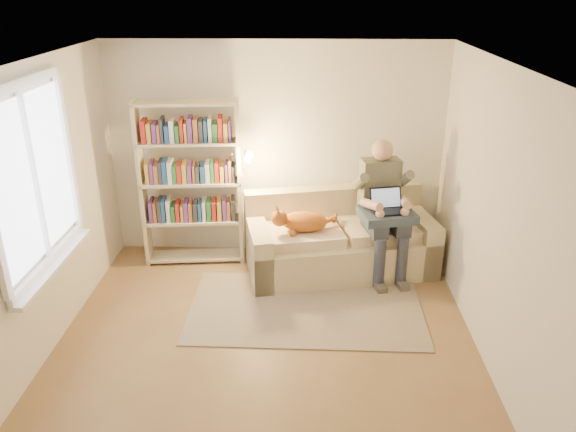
{
  "coord_description": "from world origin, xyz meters",
  "views": [
    {
      "loc": [
        0.34,
        -4.27,
        3.22
      ],
      "look_at": [
        0.19,
        1.0,
        0.98
      ],
      "focal_mm": 35.0,
      "sensor_mm": 36.0,
      "label": 1
    }
  ],
  "objects_px": {
    "bookshelf": "(191,176)",
    "sofa": "(339,243)",
    "person": "(383,202)",
    "cat": "(298,221)",
    "laptop": "(391,205)"
  },
  "relations": [
    {
      "from": "cat",
      "to": "bookshelf",
      "type": "distance_m",
      "value": 1.38
    },
    {
      "from": "person",
      "to": "bookshelf",
      "type": "xyz_separation_m",
      "value": [
        -2.22,
        0.22,
        0.21
      ]
    },
    {
      "from": "cat",
      "to": "laptop",
      "type": "xyz_separation_m",
      "value": [
        1.03,
        0.05,
        0.19
      ]
    },
    {
      "from": "cat",
      "to": "person",
      "type": "bearing_deg",
      "value": -1.33
    },
    {
      "from": "person",
      "to": "cat",
      "type": "xyz_separation_m",
      "value": [
        -0.96,
        -0.18,
        -0.18
      ]
    },
    {
      "from": "bookshelf",
      "to": "cat",
      "type": "bearing_deg",
      "value": -23.12
    },
    {
      "from": "person",
      "to": "cat",
      "type": "height_order",
      "value": "person"
    },
    {
      "from": "person",
      "to": "sofa",
      "type": "bearing_deg",
      "value": 160.33
    },
    {
      "from": "sofa",
      "to": "bookshelf",
      "type": "bearing_deg",
      "value": 162.93
    },
    {
      "from": "bookshelf",
      "to": "sofa",
      "type": "bearing_deg",
      "value": -10.61
    },
    {
      "from": "sofa",
      "to": "person",
      "type": "relative_size",
      "value": 1.47
    },
    {
      "from": "person",
      "to": "laptop",
      "type": "xyz_separation_m",
      "value": [
        0.07,
        -0.13,
        0.02
      ]
    },
    {
      "from": "sofa",
      "to": "laptop",
      "type": "distance_m",
      "value": 0.81
    },
    {
      "from": "sofa",
      "to": "cat",
      "type": "height_order",
      "value": "sofa"
    },
    {
      "from": "person",
      "to": "bookshelf",
      "type": "distance_m",
      "value": 2.24
    }
  ]
}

